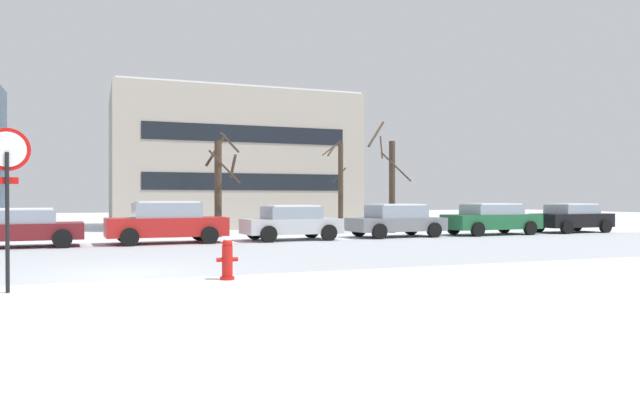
{
  "coord_description": "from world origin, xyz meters",
  "views": [
    {
      "loc": [
        -0.45,
        -13.82,
        1.67
      ],
      "look_at": [
        6.77,
        5.43,
        1.61
      ],
      "focal_mm": 33.59,
      "sensor_mm": 36.0,
      "label": 1
    }
  ],
  "objects_px": {
    "stop_sign": "(7,177)",
    "parked_car_red": "(167,222)",
    "parked_car_maroon": "(21,227)",
    "parked_car_silver": "(291,222)",
    "fire_hydrant": "(227,258)",
    "parked_car_gray": "(396,220)",
    "parked_car_green": "(492,219)",
    "parked_car_black": "(572,218)"
  },
  "relations": [
    {
      "from": "fire_hydrant",
      "to": "parked_car_gray",
      "type": "height_order",
      "value": "parked_car_gray"
    },
    {
      "from": "parked_car_green",
      "to": "fire_hydrant",
      "type": "bearing_deg",
      "value": -143.53
    },
    {
      "from": "stop_sign",
      "to": "parked_car_black",
      "type": "bearing_deg",
      "value": 25.81
    },
    {
      "from": "stop_sign",
      "to": "parked_car_maroon",
      "type": "xyz_separation_m",
      "value": [
        -0.92,
        10.88,
        -1.36
      ]
    },
    {
      "from": "parked_car_black",
      "to": "fire_hydrant",
      "type": "bearing_deg",
      "value": -150.6
    },
    {
      "from": "parked_car_silver",
      "to": "parked_car_green",
      "type": "bearing_deg",
      "value": 0.84
    },
    {
      "from": "stop_sign",
      "to": "parked_car_silver",
      "type": "height_order",
      "value": "stop_sign"
    },
    {
      "from": "parked_car_silver",
      "to": "parked_car_gray",
      "type": "distance_m",
      "value": 4.85
    },
    {
      "from": "parked_car_silver",
      "to": "parked_car_black",
      "type": "distance_m",
      "value": 14.53
    },
    {
      "from": "parked_car_red",
      "to": "parked_car_silver",
      "type": "xyz_separation_m",
      "value": [
        4.84,
        -0.01,
        -0.07
      ]
    },
    {
      "from": "stop_sign",
      "to": "fire_hydrant",
      "type": "distance_m",
      "value": 4.32
    },
    {
      "from": "stop_sign",
      "to": "fire_hydrant",
      "type": "relative_size",
      "value": 3.33
    },
    {
      "from": "parked_car_maroon",
      "to": "parked_car_silver",
      "type": "relative_size",
      "value": 1.03
    },
    {
      "from": "parked_car_maroon",
      "to": "parked_car_black",
      "type": "relative_size",
      "value": 1.03
    },
    {
      "from": "stop_sign",
      "to": "parked_car_gray",
      "type": "xyz_separation_m",
      "value": [
        13.6,
        11.21,
        -1.32
      ]
    },
    {
      "from": "stop_sign",
      "to": "parked_car_silver",
      "type": "relative_size",
      "value": 0.75
    },
    {
      "from": "stop_sign",
      "to": "parked_car_red",
      "type": "relative_size",
      "value": 0.66
    },
    {
      "from": "fire_hydrant",
      "to": "parked_car_gray",
      "type": "xyz_separation_m",
      "value": [
        9.61,
        10.82,
        0.29
      ]
    },
    {
      "from": "fire_hydrant",
      "to": "parked_car_maroon",
      "type": "distance_m",
      "value": 11.58
    },
    {
      "from": "parked_car_gray",
      "to": "parked_car_black",
      "type": "relative_size",
      "value": 1.07
    },
    {
      "from": "fire_hydrant",
      "to": "parked_car_black",
      "type": "distance_m",
      "value": 22.15
    },
    {
      "from": "parked_car_red",
      "to": "parked_car_gray",
      "type": "relative_size",
      "value": 1.05
    },
    {
      "from": "parked_car_maroon",
      "to": "parked_car_red",
      "type": "relative_size",
      "value": 0.92
    },
    {
      "from": "parked_car_green",
      "to": "stop_sign",
      "type": "bearing_deg",
      "value": -149.01
    },
    {
      "from": "parked_car_silver",
      "to": "parked_car_gray",
      "type": "relative_size",
      "value": 0.94
    },
    {
      "from": "stop_sign",
      "to": "parked_car_gray",
      "type": "distance_m",
      "value": 17.68
    },
    {
      "from": "stop_sign",
      "to": "parked_car_red",
      "type": "distance_m",
      "value": 11.69
    },
    {
      "from": "parked_car_red",
      "to": "parked_car_green",
      "type": "xyz_separation_m",
      "value": [
        14.53,
        0.13,
        -0.05
      ]
    },
    {
      "from": "parked_car_maroon",
      "to": "parked_car_green",
      "type": "height_order",
      "value": "parked_car_green"
    },
    {
      "from": "parked_car_maroon",
      "to": "parked_car_black",
      "type": "height_order",
      "value": "parked_car_black"
    },
    {
      "from": "parked_car_green",
      "to": "parked_car_black",
      "type": "relative_size",
      "value": 1.17
    },
    {
      "from": "stop_sign",
      "to": "parked_car_maroon",
      "type": "height_order",
      "value": "stop_sign"
    },
    {
      "from": "fire_hydrant",
      "to": "parked_car_green",
      "type": "relative_size",
      "value": 0.19
    },
    {
      "from": "parked_car_silver",
      "to": "parked_car_gray",
      "type": "height_order",
      "value": "parked_car_gray"
    },
    {
      "from": "parked_car_green",
      "to": "parked_car_red",
      "type": "bearing_deg",
      "value": -179.47
    },
    {
      "from": "fire_hydrant",
      "to": "parked_car_maroon",
      "type": "relative_size",
      "value": 0.22
    },
    {
      "from": "fire_hydrant",
      "to": "parked_car_red",
      "type": "relative_size",
      "value": 0.2
    },
    {
      "from": "stop_sign",
      "to": "parked_car_green",
      "type": "bearing_deg",
      "value": 30.99
    },
    {
      "from": "parked_car_maroon",
      "to": "parked_car_red",
      "type": "xyz_separation_m",
      "value": [
        4.84,
        0.07,
        0.1
      ]
    },
    {
      "from": "stop_sign",
      "to": "parked_car_silver",
      "type": "bearing_deg",
      "value": 51.3
    },
    {
      "from": "stop_sign",
      "to": "parked_car_green",
      "type": "relative_size",
      "value": 0.64
    },
    {
      "from": "parked_car_red",
      "to": "parked_car_green",
      "type": "bearing_deg",
      "value": 0.53
    }
  ]
}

